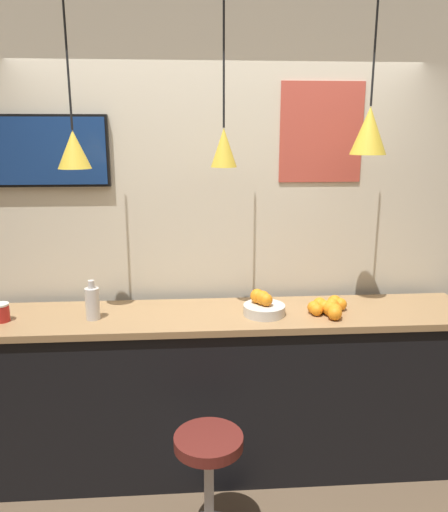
% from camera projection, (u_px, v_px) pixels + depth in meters
% --- Properties ---
extents(back_wall, '(8.00, 0.06, 2.90)m').
position_uv_depth(back_wall, '(220.00, 232.00, 3.25)').
color(back_wall, beige).
rests_on(back_wall, ground_plane).
extents(service_counter, '(3.01, 0.55, 1.04)m').
position_uv_depth(service_counter, '(224.00, 391.00, 3.10)').
color(service_counter, black).
rests_on(service_counter, ground_plane).
extents(bar_stool, '(0.40, 0.40, 0.63)m').
position_uv_depth(bar_stool, '(209.00, 474.00, 2.51)').
color(bar_stool, '#B7B7BC').
rests_on(bar_stool, ground_plane).
extents(fruit_bowl, '(0.25, 0.25, 0.15)m').
position_uv_depth(fruit_bowl, '(263.00, 306.00, 2.94)').
color(fruit_bowl, beige).
rests_on(fruit_bowl, service_counter).
extents(orange_pile, '(0.25, 0.29, 0.09)m').
position_uv_depth(orange_pile, '(328.00, 307.00, 2.96)').
color(orange_pile, orange).
rests_on(orange_pile, service_counter).
extents(juice_bottle, '(0.08, 0.08, 0.23)m').
position_uv_depth(juice_bottle, '(92.00, 303.00, 2.85)').
color(juice_bottle, silver).
rests_on(juice_bottle, service_counter).
extents(spread_jar, '(0.09, 0.09, 0.11)m').
position_uv_depth(spread_jar, '(1.00, 312.00, 2.83)').
color(spread_jar, red).
rests_on(spread_jar, service_counter).
extents(pendant_lamp_left, '(0.18, 0.18, 0.91)m').
position_uv_depth(pendant_lamp_left, '(74.00, 148.00, 2.70)').
color(pendant_lamp_left, black).
extents(pendant_lamp_middle, '(0.15, 0.15, 0.91)m').
position_uv_depth(pendant_lamp_middle, '(224.00, 146.00, 2.75)').
color(pendant_lamp_middle, black).
extents(pendant_lamp_right, '(0.20, 0.20, 0.84)m').
position_uv_depth(pendant_lamp_right, '(369.00, 130.00, 2.79)').
color(pendant_lamp_right, black).
extents(mounted_tv, '(0.76, 0.04, 0.43)m').
position_uv_depth(mounted_tv, '(45.00, 151.00, 2.99)').
color(mounted_tv, black).
extents(wall_poster, '(0.52, 0.01, 0.61)m').
position_uv_depth(wall_poster, '(321.00, 133.00, 3.10)').
color(wall_poster, '#C64C3D').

